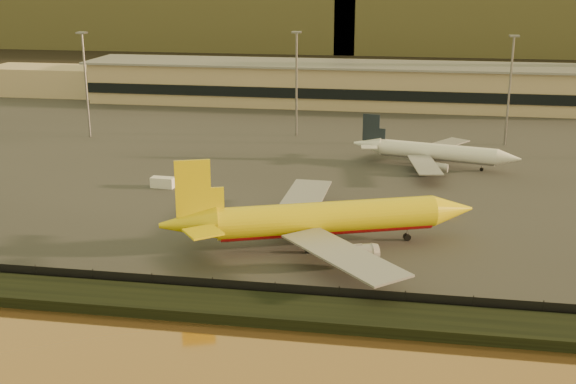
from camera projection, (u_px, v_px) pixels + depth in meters
name	position (u px, v px, depth m)	size (l,w,h in m)	color
ground	(278.00, 260.00, 102.67)	(900.00, 900.00, 0.00)	black
embankment	(253.00, 309.00, 86.44)	(320.00, 7.00, 1.40)	black
tarmac	(342.00, 125.00, 192.17)	(320.00, 220.00, 0.20)	#2D2D2D
perimeter_fence	(259.00, 290.00, 90.03)	(300.00, 0.05, 2.20)	black
terminal_building	(305.00, 84.00, 221.47)	(202.00, 25.00, 12.60)	#C9AD8C
apron_light_masts	(400.00, 78.00, 166.35)	(152.20, 12.20, 25.40)	slate
dhl_cargo_jet	(322.00, 219.00, 106.13)	(45.92, 43.58, 14.17)	#DCC40B
white_narrowbody_jet	(434.00, 152.00, 150.42)	(34.81, 33.40, 10.08)	white
gse_vehicle_yellow	(438.00, 211.00, 120.15)	(3.95, 1.78, 1.78)	#DCC40B
gse_vehicle_white	(163.00, 182.00, 136.23)	(4.39, 1.97, 1.97)	white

